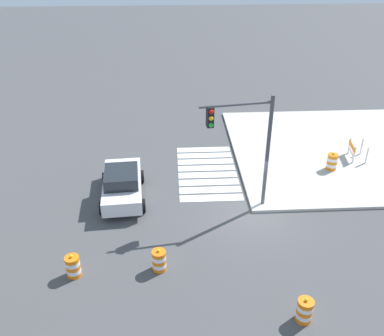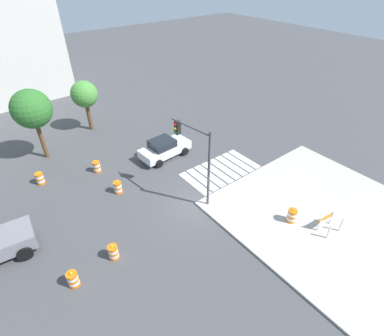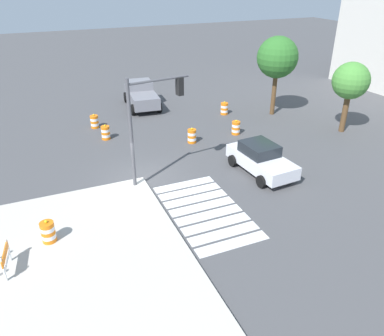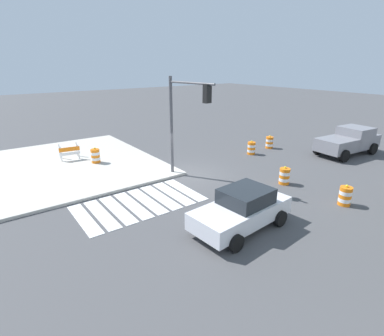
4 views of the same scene
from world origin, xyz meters
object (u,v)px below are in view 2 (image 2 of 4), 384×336
traffic_barrel_near_corner (40,178)px  traffic_light_pole (196,150)px  traffic_barrel_crosswalk_end (118,187)px  street_tree_streetside_near (84,95)px  traffic_barrel_median_near (113,252)px  traffic_barrel_median_far (97,167)px  traffic_barrel_on_sidewalk (292,216)px  construction_barricade (328,221)px  traffic_barrel_far_curb (73,279)px  street_tree_streetside_mid (32,109)px  sports_car (164,148)px

traffic_barrel_near_corner → traffic_light_pole: 12.00m
traffic_barrel_crosswalk_end → street_tree_streetside_near: street_tree_streetside_near is taller
traffic_barrel_median_near → traffic_barrel_median_far: bearing=72.6°
traffic_barrel_on_sidewalk → construction_barricade: traffic_barrel_on_sidewalk is taller
traffic_barrel_median_near → traffic_barrel_far_curb: size_ratio=1.00×
street_tree_streetside_mid → traffic_barrel_far_curb: bearing=-100.7°
traffic_barrel_on_sidewalk → street_tree_streetside_near: bearing=104.0°
traffic_barrel_far_curb → street_tree_streetside_mid: bearing=79.3°
traffic_barrel_on_sidewalk → street_tree_streetside_near: (-4.91, 19.69, 2.87)m
traffic_barrel_on_sidewalk → traffic_light_pole: size_ratio=0.19×
traffic_barrel_on_sidewalk → traffic_barrel_crosswalk_end: bearing=127.5°
traffic_barrel_near_corner → street_tree_streetside_mid: size_ratio=0.18×
traffic_barrel_near_corner → traffic_barrel_on_sidewalk: traffic_barrel_on_sidewalk is taller
traffic_barrel_near_corner → sports_car: bearing=-15.7°
sports_car → street_tree_streetside_near: street_tree_streetside_near is taller
traffic_barrel_crosswalk_end → construction_barricade: (8.36, -11.06, 0.27)m
traffic_barrel_median_far → traffic_barrel_crosswalk_end: bearing=-87.5°
traffic_barrel_median_near → street_tree_streetside_near: street_tree_streetside_near is taller
construction_barricade → sports_car: bearing=103.8°
traffic_barrel_on_sidewalk → traffic_barrel_far_curb: bearing=161.6°
traffic_barrel_near_corner → street_tree_streetside_near: bearing=42.8°
construction_barricade → street_tree_streetside_mid: street_tree_streetside_mid is taller
traffic_barrel_near_corner → street_tree_streetside_mid: (1.43, 3.42, 3.83)m
traffic_light_pole → traffic_barrel_median_near: bearing=-170.0°
traffic_barrel_median_near → street_tree_streetside_mid: (0.14, 12.87, 3.83)m
traffic_barrel_on_sidewalk → traffic_light_pole: (-3.26, 5.56, 3.31)m
traffic_light_pole → street_tree_streetside_mid: (-6.55, 11.70, 0.38)m
street_tree_streetside_near → traffic_barrel_median_near: bearing=-108.2°
traffic_barrel_far_curb → traffic_barrel_median_near: bearing=7.1°
traffic_barrel_crosswalk_end → traffic_barrel_on_sidewalk: bearing=-52.5°
traffic_barrel_near_corner → street_tree_streetside_near: size_ratio=0.22×
sports_car → traffic_barrel_median_near: sports_car is taller
traffic_barrel_median_far → street_tree_streetside_near: bearing=70.8°
traffic_barrel_crosswalk_end → traffic_barrel_far_curb: bearing=-134.0°
traffic_barrel_on_sidewalk → street_tree_streetside_mid: size_ratio=0.18×
traffic_barrel_median_far → traffic_barrel_on_sidewalk: size_ratio=1.00×
traffic_barrel_near_corner → traffic_barrel_far_curb: bearing=-96.2°
street_tree_streetside_near → traffic_barrel_crosswalk_end: bearing=-102.5°
traffic_barrel_median_near → construction_barricade: size_ratio=0.77×
traffic_barrel_crosswalk_end → traffic_light_pole: 6.48m
traffic_light_pole → street_tree_streetside_near: 14.23m
traffic_barrel_far_curb → street_tree_streetside_mid: street_tree_streetside_mid is taller
traffic_barrel_crosswalk_end → traffic_barrel_on_sidewalk: 11.82m
traffic_barrel_median_near → traffic_barrel_far_curb: 2.37m
traffic_barrel_on_sidewalk → traffic_light_pole: 7.24m
traffic_barrel_near_corner → traffic_barrel_median_near: same height
traffic_barrel_on_sidewalk → street_tree_streetside_near: 20.49m
street_tree_streetside_near → street_tree_streetside_mid: bearing=-153.6°
traffic_barrel_median_far → traffic_barrel_far_curb: 9.92m
traffic_barrel_crosswalk_end → traffic_light_pole: bearing=-44.1°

